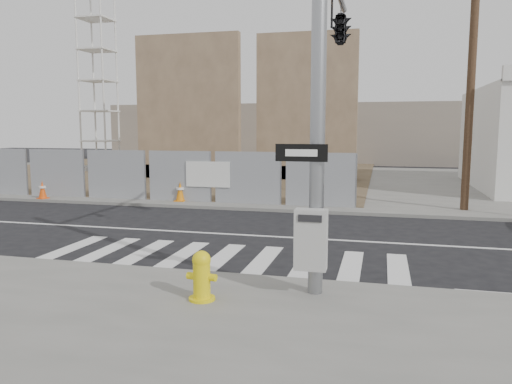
% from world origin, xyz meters
% --- Properties ---
extents(ground, '(100.00, 100.00, 0.00)m').
position_xyz_m(ground, '(0.00, 0.00, 0.00)').
color(ground, black).
rests_on(ground, ground).
extents(sidewalk_far, '(50.00, 20.00, 0.12)m').
position_xyz_m(sidewalk_far, '(0.00, 14.00, 0.06)').
color(sidewalk_far, slate).
rests_on(sidewalk_far, ground).
extents(signal_pole, '(0.96, 5.87, 7.00)m').
position_xyz_m(signal_pole, '(2.49, -2.05, 4.78)').
color(signal_pole, gray).
rests_on(signal_pole, sidewalk_near).
extents(chain_link_fence, '(24.60, 0.04, 2.00)m').
position_xyz_m(chain_link_fence, '(-10.00, 5.00, 1.12)').
color(chain_link_fence, gray).
rests_on(chain_link_fence, sidewalk_far).
extents(concrete_wall_left, '(6.00, 1.30, 8.00)m').
position_xyz_m(concrete_wall_left, '(-7.00, 13.08, 3.38)').
color(concrete_wall_left, brown).
rests_on(concrete_wall_left, sidewalk_far).
extents(concrete_wall_right, '(5.50, 1.30, 8.00)m').
position_xyz_m(concrete_wall_right, '(-0.50, 14.08, 3.38)').
color(concrete_wall_right, brown).
rests_on(concrete_wall_right, sidewalk_far).
extents(crane_tower, '(2.60, 2.60, 18.15)m').
position_xyz_m(crane_tower, '(-15.00, 17.00, 9.02)').
color(crane_tower, slate).
rests_on(crane_tower, sidewalk_far).
extents(utility_pole_right, '(1.60, 0.28, 10.00)m').
position_xyz_m(utility_pole_right, '(6.50, 5.50, 5.20)').
color(utility_pole_right, '#4D3423').
rests_on(utility_pole_right, sidewalk_far).
extents(fire_hydrant, '(0.54, 0.51, 0.86)m').
position_xyz_m(fire_hydrant, '(0.67, -5.65, 0.54)').
color(fire_hydrant, yellow).
rests_on(fire_hydrant, sidewalk_near).
extents(traffic_cone_b, '(0.48, 0.48, 0.74)m').
position_xyz_m(traffic_cone_b, '(-9.97, 4.23, 0.48)').
color(traffic_cone_b, '#E3490B').
rests_on(traffic_cone_b, sidewalk_far).
extents(traffic_cone_c, '(0.42, 0.42, 0.78)m').
position_xyz_m(traffic_cone_c, '(-4.17, 4.94, 0.50)').
color(traffic_cone_c, orange).
rests_on(traffic_cone_c, sidewalk_far).
extents(traffic_cone_d, '(0.42, 0.42, 0.66)m').
position_xyz_m(traffic_cone_d, '(-2.04, 5.39, 0.44)').
color(traffic_cone_d, '#E6480C').
rests_on(traffic_cone_d, sidewalk_far).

